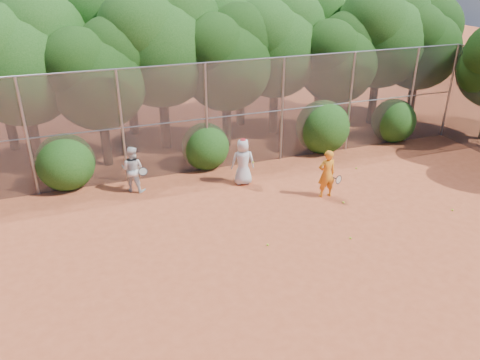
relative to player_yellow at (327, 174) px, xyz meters
name	(u,v)px	position (x,y,z in m)	size (l,w,h in m)	color
ground	(305,247)	(-2.04, -2.49, -0.83)	(80.00, 80.00, 0.00)	#A34424
fence_back	(230,115)	(-2.16, 3.51, 1.22)	(20.05, 0.09, 4.03)	gray
tree_1	(20,56)	(-8.98, 6.05, 3.33)	(4.64, 4.03, 6.35)	black
tree_2	(98,71)	(-6.49, 5.34, 2.75)	(3.99, 3.47, 5.47)	black
tree_3	(160,40)	(-3.98, 6.35, 3.57)	(4.89, 4.26, 6.70)	black
tree_4	(227,55)	(-1.49, 5.75, 2.93)	(4.19, 3.64, 5.73)	black
tree_5	(277,41)	(1.02, 6.55, 3.22)	(4.51, 3.92, 6.17)	black
tree_6	(339,56)	(3.51, 5.54, 2.64)	(3.86, 3.36, 5.29)	black
tree_7	(382,31)	(6.02, 6.15, 3.45)	(4.77, 4.14, 6.53)	black
tree_8	(421,40)	(8.02, 5.85, 2.99)	(4.25, 3.70, 5.82)	black
tree_10	(126,28)	(-4.97, 8.55, 3.80)	(5.15, 4.48, 7.06)	black
tree_11	(241,34)	(0.02, 8.15, 3.33)	(4.64, 4.03, 6.35)	black
tree_12	(324,21)	(4.53, 8.75, 3.68)	(5.02, 4.37, 6.88)	black
bush_0	(65,160)	(-8.04, 3.81, 0.17)	(2.00, 2.00, 2.00)	#174010
bush_1	(205,144)	(-3.04, 3.81, 0.07)	(1.80, 1.80, 1.80)	#174010
bush_2	(323,124)	(1.96, 3.81, 0.27)	(2.20, 2.20, 2.20)	#174010
bush_3	(394,119)	(5.46, 3.81, 0.12)	(1.90, 1.90, 1.90)	#174010
player_yellow	(327,174)	(0.00, 0.00, 0.00)	(0.81, 0.48, 1.66)	orange
player_teen	(243,162)	(-2.24, 1.88, 0.01)	(0.90, 0.67, 1.70)	silver
player_white	(133,169)	(-5.94, 2.64, -0.02)	(0.99, 0.93, 1.61)	silver
ball_0	(343,202)	(0.32, -0.65, -0.80)	(0.07, 0.07, 0.07)	#B0D126
ball_1	(321,192)	(-0.01, 0.25, -0.80)	(0.07, 0.07, 0.07)	#B0D126
ball_2	(350,238)	(-0.64, -2.59, -0.80)	(0.07, 0.07, 0.07)	#B0D126
ball_3	(452,210)	(3.29, -2.29, -0.80)	(0.07, 0.07, 0.07)	#B0D126
ball_4	(268,245)	(-2.99, -2.10, -0.80)	(0.07, 0.07, 0.07)	#B0D126
ball_5	(356,168)	(2.24, 1.57, -0.80)	(0.07, 0.07, 0.07)	#B0D126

